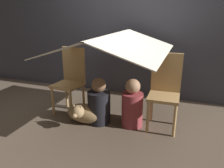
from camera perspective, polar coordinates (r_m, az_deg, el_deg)
The scene contains 8 objects.
ground_plane at distance 2.92m, azimuth -1.03°, elevation -10.55°, with size 8.80×8.80×0.00m, color brown.
wall_back at distance 3.74m, azimuth 5.89°, elevation 15.75°, with size 7.00×0.05×2.50m.
chair_left at distance 3.19m, azimuth -10.79°, elevation 1.46°, with size 0.41×0.41×0.94m.
chair_right at distance 2.78m, azimuth 13.60°, elevation -1.26°, with size 0.38×0.38×0.94m.
sheet_canopy at distance 2.73m, azimuth 0.00°, elevation 10.68°, with size 1.34×1.57×0.22m.
person_front at distance 2.88m, azimuth -3.40°, elevation -5.28°, with size 0.30×0.30×0.62m.
person_second at distance 2.80m, azimuth 5.31°, elevation -5.71°, with size 0.27×0.27×0.63m.
dog at distance 2.92m, azimuth -7.29°, elevation -7.55°, with size 0.52×0.43×0.34m.
Camera 1 is at (0.92, -2.39, 1.41)m, focal length 35.00 mm.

